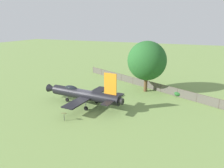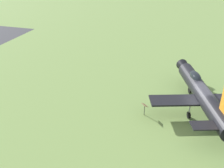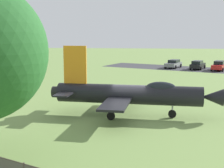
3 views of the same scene
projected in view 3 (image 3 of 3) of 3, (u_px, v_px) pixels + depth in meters
ground_plane at (128, 116)px, 25.48m from camera, size 200.00×200.00×0.00m
parking_strip at (218, 70)px, 54.77m from camera, size 40.08×23.18×0.00m
display_jet at (133, 94)px, 25.15m from camera, size 12.99×9.73×5.32m
info_plaque at (131, 92)px, 30.53m from camera, size 0.70×0.58×1.14m
parked_car_red at (219, 66)px, 54.68m from camera, size 3.27×4.85×1.56m
parked_car_black at (198, 65)px, 56.21m from camera, size 3.22×4.73×1.48m
parked_car_gray at (173, 64)px, 58.45m from camera, size 3.40×4.96×1.42m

